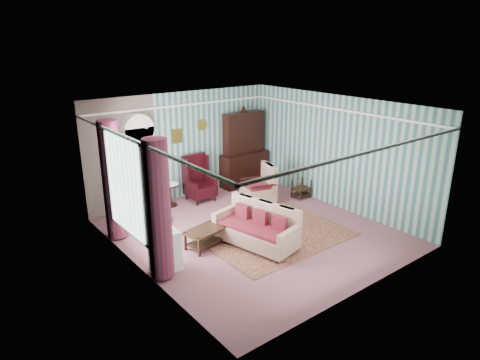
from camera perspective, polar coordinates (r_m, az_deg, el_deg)
floor at (r=9.89m, az=1.74°, el=-6.96°), size 6.00×6.00×0.00m
room_shell at (r=8.97m, az=-1.90°, el=4.00°), size 5.53×6.02×2.91m
bookcase at (r=11.09m, az=-13.07°, el=1.63°), size 0.80×0.28×2.24m
dresser_hutch at (r=12.62m, az=0.61°, el=4.45°), size 1.50×0.56×2.36m
wingback_left at (r=10.81m, az=-13.20°, el=-1.59°), size 0.76×0.80×1.25m
wingback_right at (r=11.59m, az=-5.37°, el=0.21°), size 0.76×0.80×1.25m
seated_woman at (r=10.82m, az=-13.18°, el=-1.77°), size 0.44×0.40×1.18m
round_side_table at (r=11.42m, az=-9.32°, el=-1.98°), size 0.50×0.50×0.60m
nest_table at (r=11.96m, az=8.17°, el=-1.11°), size 0.45×0.38×0.54m
plant_stand at (r=8.31m, az=-9.94°, el=-9.47°), size 0.55×0.35×0.80m
rug at (r=9.86m, az=4.21°, el=-7.05°), size 3.20×2.60×0.01m
sofa at (r=9.08m, az=2.10°, el=-5.60°), size 1.36×2.01×1.09m
floral_armchair at (r=11.39m, az=2.43°, el=-0.62°), size 1.03×1.05×1.04m
coffee_table at (r=9.19m, az=-4.66°, el=-7.71°), size 0.95×0.69×0.41m
potted_plant_a at (r=7.96m, az=-9.86°, el=-5.99°), size 0.38×0.34×0.39m
potted_plant_b at (r=8.19m, az=-9.99°, el=-5.01°), size 0.31×0.28×0.46m
potted_plant_c at (r=8.02m, az=-11.01°, el=-5.81°), size 0.25×0.25×0.40m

